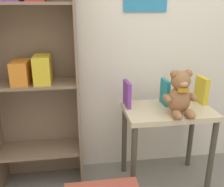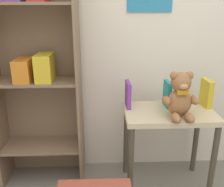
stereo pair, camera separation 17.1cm
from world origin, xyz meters
The scene contains 7 objects.
wall_back centered at (0.00, 1.41, 1.25)m, with size 4.80×0.07×2.50m.
bookshelf_side centered at (-0.81, 1.26, 0.88)m, with size 0.60×0.28×1.59m.
display_table centered at (0.11, 1.10, 0.50)m, with size 0.62×0.38×0.61m.
teddy_bear centered at (0.14, 1.00, 0.74)m, with size 0.23×0.21×0.30m.
book_standing_purple centered at (-0.17, 1.19, 0.70)m, with size 0.03×0.15×0.18m, color purple.
book_standing_teal centered at (0.11, 1.19, 0.70)m, with size 0.03×0.13×0.18m, color teal.
book_standing_yellow centered at (0.39, 1.18, 0.70)m, with size 0.04×0.14×0.20m, color gold.
Camera 2 is at (-0.35, -0.47, 1.28)m, focal length 40.00 mm.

